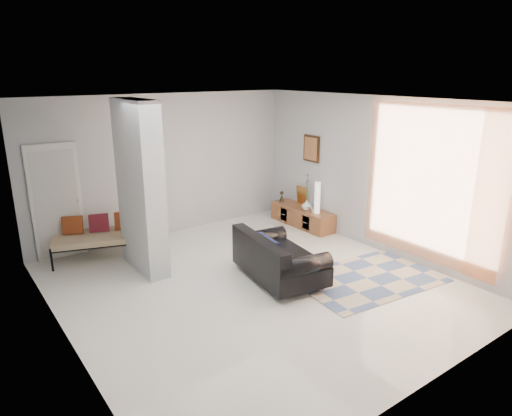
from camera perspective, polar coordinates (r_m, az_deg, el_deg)
floor at (r=7.23m, az=-0.29°, el=-9.57°), size 6.00×6.00×0.00m
ceiling at (r=6.49m, az=-0.32°, el=13.18°), size 6.00×6.00×0.00m
wall_back at (r=9.26m, az=-11.29°, el=5.20°), size 6.00×0.00×6.00m
wall_front at (r=4.76m, az=21.50°, el=-6.75°), size 6.00×0.00×6.00m
wall_left at (r=5.65m, az=-23.58°, el=-3.34°), size 0.00×6.00×6.00m
wall_right at (r=8.58m, az=14.80°, el=4.06°), size 0.00×6.00×6.00m
partition_column at (r=7.58m, az=-14.28°, el=2.46°), size 0.35×1.20×2.80m
hallway_door at (r=8.66m, az=-23.67°, el=0.72°), size 0.85×0.06×2.04m
curtain at (r=7.85m, az=20.91°, el=2.73°), size 0.00×2.55×2.55m
wall_art at (r=9.65m, az=6.95°, el=7.38°), size 0.04×0.45×0.55m
media_console at (r=9.86m, az=5.80°, el=-1.03°), size 0.45×1.60×0.80m
loveseat at (r=7.25m, az=2.58°, el=-6.40°), size 1.16×1.72×0.76m
daybed at (r=8.56m, az=-18.01°, el=-3.15°), size 2.06×1.38×0.77m
area_rug at (r=7.63m, az=13.70°, el=-8.54°), size 2.43×1.76×0.01m
cylinder_lamp at (r=9.38m, az=7.66°, el=1.28°), size 0.12×0.12×0.65m
bronze_figurine at (r=10.20m, az=3.23°, el=1.46°), size 0.12×0.12×0.23m
vase at (r=9.61m, az=6.34°, el=0.37°), size 0.24×0.24×0.22m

